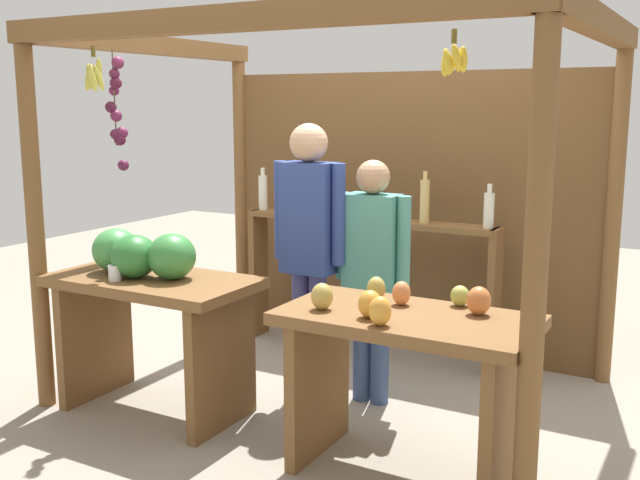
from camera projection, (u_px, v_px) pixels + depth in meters
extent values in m
plane|color=gray|center=(336.00, 392.00, 4.73)|extent=(12.00, 12.00, 0.00)
cylinder|color=brown|center=(35.00, 221.00, 4.34)|extent=(0.10, 0.10, 2.25)
cylinder|color=brown|center=(535.00, 277.00, 2.95)|extent=(0.10, 0.10, 2.25)
cylinder|color=brown|center=(241.00, 187.00, 6.11)|extent=(0.10, 0.10, 2.25)
cylinder|color=brown|center=(614.00, 212.00, 4.72)|extent=(0.10, 0.10, 2.25)
cube|color=brown|center=(233.00, 18.00, 3.46)|extent=(2.98, 0.12, 0.12)
cube|color=brown|center=(149.00, 45.00, 5.03)|extent=(0.12, 2.16, 0.12)
cube|color=brown|center=(597.00, 23.00, 3.65)|extent=(0.12, 2.16, 0.12)
cube|color=brown|center=(404.00, 213.00, 5.45)|extent=(2.88, 0.04, 2.02)
cylinder|color=brown|center=(93.00, 51.00, 4.05)|extent=(0.02, 0.02, 0.06)
ellipsoid|color=#D1CC4C|center=(99.00, 78.00, 4.06)|extent=(0.04, 0.09, 0.15)
ellipsoid|color=#D1CC4C|center=(99.00, 71.00, 4.08)|extent=(0.09, 0.07, 0.16)
ellipsoid|color=#D1CC4C|center=(96.00, 75.00, 4.12)|extent=(0.07, 0.06, 0.16)
ellipsoid|color=#D1CC4C|center=(89.00, 77.00, 4.10)|extent=(0.04, 0.07, 0.15)
ellipsoid|color=#D1CC4C|center=(90.00, 77.00, 4.06)|extent=(0.08, 0.07, 0.16)
ellipsoid|color=#D1CC4C|center=(93.00, 78.00, 4.04)|extent=(0.06, 0.05, 0.16)
cylinder|color=brown|center=(454.00, 36.00, 3.15)|extent=(0.02, 0.02, 0.06)
ellipsoid|color=gold|center=(463.00, 60.00, 3.15)|extent=(0.04, 0.06, 0.11)
ellipsoid|color=gold|center=(460.00, 59.00, 3.18)|extent=(0.06, 0.05, 0.12)
ellipsoid|color=gold|center=(453.00, 63.00, 3.19)|extent=(0.07, 0.05, 0.12)
ellipsoid|color=gold|center=(445.00, 64.00, 3.18)|extent=(0.04, 0.06, 0.11)
ellipsoid|color=gold|center=(448.00, 61.00, 3.15)|extent=(0.07, 0.05, 0.12)
ellipsoid|color=gold|center=(456.00, 57.00, 3.13)|extent=(0.06, 0.05, 0.12)
cylinder|color=#4C422D|center=(114.00, 97.00, 4.29)|extent=(0.01, 0.01, 0.55)
sphere|color=#601E42|center=(118.00, 63.00, 4.25)|extent=(0.07, 0.07, 0.07)
sphere|color=#511938|center=(114.00, 74.00, 4.27)|extent=(0.06, 0.06, 0.06)
sphere|color=#47142D|center=(116.00, 83.00, 4.28)|extent=(0.07, 0.07, 0.07)
sphere|color=#601E42|center=(114.00, 91.00, 4.31)|extent=(0.06, 0.06, 0.06)
sphere|color=#47142D|center=(111.00, 107.00, 4.32)|extent=(0.07, 0.07, 0.07)
sphere|color=#601E42|center=(116.00, 116.00, 4.32)|extent=(0.07, 0.07, 0.07)
sphere|color=#601E42|center=(122.00, 133.00, 4.33)|extent=(0.07, 0.07, 0.07)
sphere|color=#511938|center=(115.00, 134.00, 4.32)|extent=(0.06, 0.06, 0.06)
sphere|color=#47142D|center=(120.00, 140.00, 4.32)|extent=(0.07, 0.07, 0.07)
sphere|color=#511938|center=(123.00, 165.00, 4.38)|extent=(0.07, 0.07, 0.07)
cube|color=brown|center=(153.00, 282.00, 4.31)|extent=(1.21, 0.64, 0.06)
cube|color=brown|center=(96.00, 337.00, 4.62)|extent=(0.06, 0.58, 0.76)
cube|color=brown|center=(222.00, 363.00, 4.15)|extent=(0.06, 0.58, 0.76)
ellipsoid|color=#38843D|center=(172.00, 256.00, 4.22)|extent=(0.33, 0.33, 0.26)
ellipsoid|color=#2D7533|center=(134.00, 256.00, 4.26)|extent=(0.37, 0.37, 0.25)
ellipsoid|color=#429347|center=(116.00, 250.00, 4.42)|extent=(0.38, 0.38, 0.26)
cylinder|color=white|center=(115.00, 273.00, 4.20)|extent=(0.07, 0.07, 0.09)
cube|color=brown|center=(407.00, 320.00, 3.55)|extent=(1.21, 0.64, 0.06)
cube|color=brown|center=(318.00, 383.00, 3.85)|extent=(0.06, 0.58, 0.76)
cube|color=brown|center=(504.00, 421.00, 3.39)|extent=(0.06, 0.58, 0.76)
ellipsoid|color=gold|center=(370.00, 304.00, 3.47)|extent=(0.16, 0.16, 0.13)
ellipsoid|color=#B79E47|center=(322.00, 296.00, 3.61)|extent=(0.12, 0.12, 0.13)
ellipsoid|color=#CC7038|center=(479.00, 301.00, 3.52)|extent=(0.16, 0.16, 0.14)
ellipsoid|color=gold|center=(380.00, 311.00, 3.34)|extent=(0.11, 0.11, 0.14)
ellipsoid|color=#A8B24C|center=(460.00, 296.00, 3.67)|extent=(0.12, 0.12, 0.10)
ellipsoid|color=#E07F47|center=(401.00, 293.00, 3.69)|extent=(0.12, 0.12, 0.12)
ellipsoid|color=#B79E47|center=(376.00, 289.00, 3.76)|extent=(0.10, 0.10, 0.13)
cube|color=brown|center=(259.00, 272.00, 5.84)|extent=(0.05, 0.20, 1.00)
cube|color=brown|center=(494.00, 303.00, 4.94)|extent=(0.05, 0.20, 1.00)
cube|color=brown|center=(367.00, 221.00, 5.30)|extent=(1.87, 0.22, 0.04)
cylinder|color=silver|center=(263.00, 193.00, 5.70)|extent=(0.07, 0.07, 0.26)
cylinder|color=silver|center=(263.00, 172.00, 5.67)|extent=(0.03, 0.03, 0.06)
cylinder|color=silver|center=(313.00, 198.00, 5.49)|extent=(0.07, 0.07, 0.23)
cylinder|color=silver|center=(313.00, 178.00, 5.47)|extent=(0.03, 0.03, 0.06)
cylinder|color=#338C4C|center=(367.00, 201.00, 5.28)|extent=(0.06, 0.06, 0.24)
cylinder|color=#338C4C|center=(367.00, 180.00, 5.25)|extent=(0.03, 0.03, 0.06)
cylinder|color=#D8B266|center=(425.00, 201.00, 5.06)|extent=(0.07, 0.07, 0.29)
cylinder|color=#D8B266|center=(425.00, 175.00, 5.03)|extent=(0.03, 0.03, 0.06)
cylinder|color=silver|center=(489.00, 211.00, 4.85)|extent=(0.07, 0.07, 0.23)
cylinder|color=silver|center=(490.00, 188.00, 4.83)|extent=(0.03, 0.03, 0.06)
cylinder|color=#40417F|center=(301.00, 333.00, 4.63)|extent=(0.11, 0.11, 0.79)
cylinder|color=#40417F|center=(318.00, 336.00, 4.58)|extent=(0.11, 0.11, 0.79)
cube|color=#2D428C|center=(309.00, 218.00, 4.47)|extent=(0.32, 0.19, 0.67)
cylinder|color=#2D428C|center=(281.00, 210.00, 4.56)|extent=(0.08, 0.08, 0.60)
cylinder|color=#2D428C|center=(338.00, 215.00, 4.37)|extent=(0.08, 0.08, 0.60)
sphere|color=tan|center=(309.00, 143.00, 4.39)|extent=(0.23, 0.23, 0.23)
cylinder|color=#374E7B|center=(362.00, 345.00, 4.56)|extent=(0.11, 0.11, 0.69)
cylinder|color=#374E7B|center=(380.00, 348.00, 4.50)|extent=(0.11, 0.11, 0.69)
cube|color=teal|center=(372.00, 243.00, 4.41)|extent=(0.32, 0.19, 0.59)
cylinder|color=teal|center=(342.00, 236.00, 4.51)|extent=(0.08, 0.08, 0.53)
cylinder|color=teal|center=(404.00, 241.00, 4.31)|extent=(0.08, 0.08, 0.53)
sphere|color=tan|center=(373.00, 177.00, 4.34)|extent=(0.20, 0.20, 0.20)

